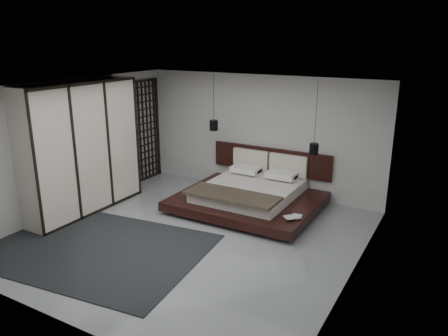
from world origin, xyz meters
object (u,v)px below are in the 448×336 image
Objects in this scene: bed at (250,194)px; wardrobe at (81,148)px; lattice_screen at (148,130)px; pendant_left at (214,125)px; rug at (95,248)px; pendant_right at (314,149)px.

bed is 3.74m from wardrobe.
lattice_screen is at bearing 170.47° from bed.
pendant_left is 4.01m from rug.
pendant_left is at bearing 158.27° from bed.
pendant_left is 0.46× the size of wardrobe.
pendant_left is (2.05, -0.06, 0.34)m from lattice_screen.
bed is 1.06× the size of wardrobe.
pendant_right is 4.88m from wardrobe.
bed is (3.27, -0.55, -1.00)m from lattice_screen.
lattice_screen is at bearing 115.23° from rug.
lattice_screen is 0.92× the size of wardrobe.
lattice_screen is 2.08m from pendant_left.
bed is at bearing -158.27° from pendant_right.
pendant_right reaches higher than rug.
lattice_screen is 4.30m from rug.
pendant_left is 0.83× the size of pendant_right.
wardrobe is 0.73× the size of rug.
pendant_right reaches higher than wardrobe.
pendant_left is 0.33× the size of rug.
pendant_right is at bearing -0.78° from lattice_screen.
pendant_left reaches higher than wardrobe.
pendant_left is at bearing -180.00° from pendant_right.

